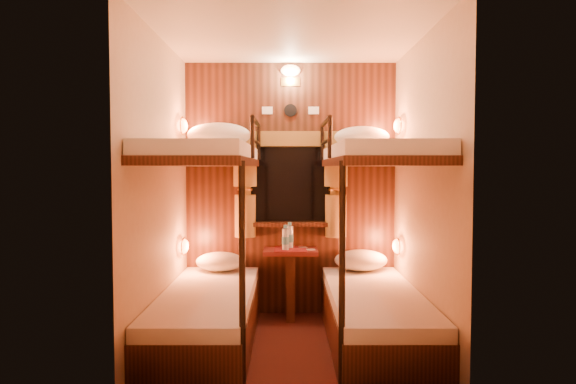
{
  "coord_description": "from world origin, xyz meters",
  "views": [
    {
      "loc": [
        -0.03,
        -3.88,
        1.41
      ],
      "look_at": [
        -0.02,
        0.15,
        1.22
      ],
      "focal_mm": 32.0,
      "sensor_mm": 36.0,
      "label": 1
    }
  ],
  "objects_px": {
    "bunk_right": "(374,277)",
    "bunk_left": "(208,277)",
    "table": "(291,274)",
    "bottle_left": "(285,239)",
    "bottle_right": "(290,237)"
  },
  "relations": [
    {
      "from": "bunk_right",
      "to": "table",
      "type": "xyz_separation_m",
      "value": [
        -0.65,
        0.78,
        -0.14
      ]
    },
    {
      "from": "bunk_right",
      "to": "bottle_right",
      "type": "distance_m",
      "value": 1.09
    },
    {
      "from": "bunk_right",
      "to": "bottle_left",
      "type": "bearing_deg",
      "value": 133.47
    },
    {
      "from": "bottle_right",
      "to": "bunk_right",
      "type": "bearing_deg",
      "value": -52.32
    },
    {
      "from": "bottle_left",
      "to": "bottle_right",
      "type": "relative_size",
      "value": 0.94
    },
    {
      "from": "bunk_right",
      "to": "bottle_left",
      "type": "relative_size",
      "value": 8.19
    },
    {
      "from": "bunk_left",
      "to": "bottle_left",
      "type": "relative_size",
      "value": 8.19
    },
    {
      "from": "bottle_left",
      "to": "bottle_right",
      "type": "xyz_separation_m",
      "value": [
        0.04,
        0.12,
        0.01
      ]
    },
    {
      "from": "table",
      "to": "bottle_left",
      "type": "xyz_separation_m",
      "value": [
        -0.05,
        -0.05,
        0.34
      ]
    },
    {
      "from": "table",
      "to": "bottle_left",
      "type": "bearing_deg",
      "value": -134.23
    },
    {
      "from": "bunk_right",
      "to": "bunk_left",
      "type": "bearing_deg",
      "value": 180.0
    },
    {
      "from": "bunk_right",
      "to": "bottle_left",
      "type": "xyz_separation_m",
      "value": [
        -0.69,
        0.73,
        0.19
      ]
    },
    {
      "from": "table",
      "to": "bottle_left",
      "type": "distance_m",
      "value": 0.34
    },
    {
      "from": "bunk_left",
      "to": "bottle_right",
      "type": "distance_m",
      "value": 1.08
    },
    {
      "from": "bunk_left",
      "to": "bottle_left",
      "type": "xyz_separation_m",
      "value": [
        0.6,
        0.73,
        0.19
      ]
    }
  ]
}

